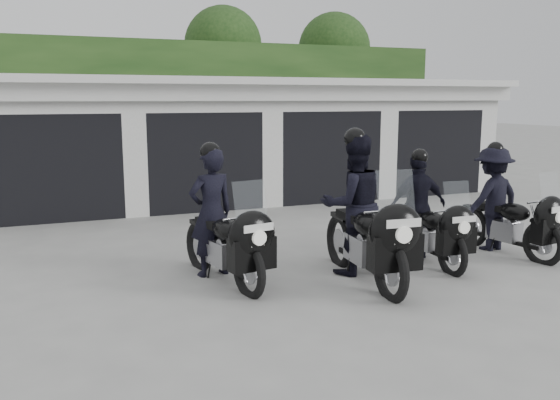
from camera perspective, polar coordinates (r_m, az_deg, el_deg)
name	(u,v)px	position (r m, az deg, el deg)	size (l,w,h in m)	color
ground	(311,280)	(8.36, 3.00, -7.73)	(80.00, 80.00, 0.00)	#9A9A95
garage_block	(180,140)	(15.68, -9.59, 5.68)	(16.40, 6.80, 2.96)	silver
background_vegetation	(158,90)	(20.48, -11.70, 10.32)	(20.00, 3.90, 5.80)	#1A3714
police_bike_a	(221,226)	(8.19, -5.66, -2.46)	(0.93, 2.25, 1.97)	black
police_bike_b	(360,214)	(8.35, 7.68, -1.34)	(1.04, 2.49, 2.17)	black
police_bike_c	(423,213)	(9.45, 13.64, -1.19)	(1.01, 2.06, 1.79)	black
police_bike_d	(500,204)	(10.36, 20.44, -0.38)	(1.19, 2.13, 1.86)	black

